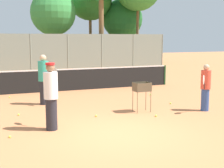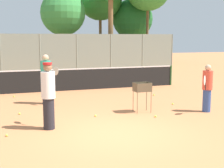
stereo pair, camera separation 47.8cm
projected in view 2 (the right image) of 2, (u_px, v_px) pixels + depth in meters
name	position (u px, v px, depth m)	size (l,w,h in m)	color
ground_plane	(116.00, 135.00, 8.24)	(80.00, 80.00, 0.00)	#D37F4C
tennis_net	(65.00, 79.00, 15.01)	(11.62, 0.10, 1.07)	#26592D
back_fence	(40.00, 52.00, 25.07)	(24.14, 0.08, 2.87)	gray
tree_2	(133.00, 19.00, 32.61)	(4.20, 4.20, 6.60)	brown
tree_4	(63.00, 13.00, 28.21)	(4.06, 4.06, 6.81)	brown
player_white_outfit	(46.00, 79.00, 11.98)	(0.63, 0.85, 1.91)	#26262D
player_red_cap	(207.00, 88.00, 10.68)	(0.70, 0.68, 1.64)	#334C8C
player_yellow_shirt	(48.00, 95.00, 8.62)	(0.39, 0.95, 1.87)	#26262D
ball_cart	(143.00, 89.00, 10.64)	(0.56, 0.41, 1.03)	brown
tennis_ball_0	(95.00, 116.00, 10.12)	(0.07, 0.07, 0.07)	#D1E54C
tennis_ball_1	(155.00, 116.00, 10.04)	(0.07, 0.07, 0.07)	#D1E54C
tennis_ball_2	(19.00, 114.00, 10.40)	(0.07, 0.07, 0.07)	#D1E54C
tennis_ball_4	(173.00, 104.00, 11.95)	(0.07, 0.07, 0.07)	#D1E54C
tennis_ball_5	(7.00, 135.00, 8.08)	(0.07, 0.07, 0.07)	#D1E54C
tennis_ball_6	(154.00, 95.00, 13.82)	(0.07, 0.07, 0.07)	#D1E54C
tennis_ball_7	(14.00, 96.00, 13.47)	(0.07, 0.07, 0.07)	#D1E54C
parked_car	(107.00, 57.00, 30.90)	(4.20, 1.70, 1.60)	#232328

